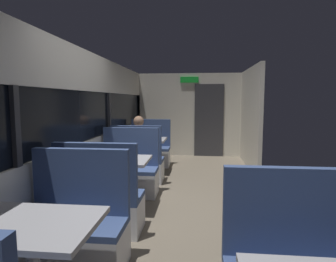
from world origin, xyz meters
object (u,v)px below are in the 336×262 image
(bench_near_window_facing_entry, at_px, (76,233))
(dining_table_mid_window, at_px, (117,166))
(dining_table_near_window, at_px, (31,237))
(bench_mid_window_facing_end, at_px, (101,205))
(coffee_cup_primary, at_px, (131,154))
(bench_mid_window_facing_entry, at_px, (129,175))
(bench_far_window_facing_entry, at_px, (150,152))
(dining_table_far_window, at_px, (145,143))
(bench_far_window_facing_end, at_px, (138,165))
(seated_passenger, at_px, (139,153))

(bench_near_window_facing_entry, xyz_separation_m, dining_table_mid_window, (0.00, 1.42, 0.31))
(dining_table_near_window, relative_size, bench_mid_window_facing_end, 0.82)
(coffee_cup_primary, bearing_deg, bench_mid_window_facing_entry, 106.99)
(dining_table_near_window, height_order, coffee_cup_primary, coffee_cup_primary)
(bench_far_window_facing_entry, bearing_deg, dining_table_far_window, -90.00)
(bench_mid_window_facing_entry, height_order, bench_far_window_facing_end, same)
(bench_mid_window_facing_entry, bearing_deg, bench_far_window_facing_end, 90.00)
(bench_near_window_facing_entry, height_order, dining_table_far_window, bench_near_window_facing_entry)
(dining_table_far_window, bearing_deg, bench_far_window_facing_end, -90.00)
(dining_table_far_window, xyz_separation_m, coffee_cup_primary, (0.17, -1.98, 0.15))
(bench_mid_window_facing_end, xyz_separation_m, coffee_cup_primary, (0.17, 0.83, 0.46))
(bench_mid_window_facing_end, distance_m, bench_far_window_facing_entry, 3.52)
(bench_mid_window_facing_end, relative_size, bench_far_window_facing_end, 1.00)
(dining_table_mid_window, relative_size, bench_mid_window_facing_entry, 0.82)
(dining_table_far_window, bearing_deg, coffee_cup_primary, -85.02)
(bench_mid_window_facing_end, relative_size, bench_far_window_facing_entry, 1.00)
(bench_far_window_facing_end, distance_m, coffee_cup_primary, 1.38)
(bench_mid_window_facing_entry, distance_m, coffee_cup_primary, 0.75)
(coffee_cup_primary, bearing_deg, bench_far_window_facing_end, 97.66)
(dining_table_near_window, xyz_separation_m, bench_far_window_facing_end, (0.00, 3.54, -0.31))
(bench_far_window_facing_entry, bearing_deg, coffee_cup_primary, -86.31)
(bench_far_window_facing_entry, bearing_deg, dining_table_mid_window, -90.00)
(bench_far_window_facing_end, bearing_deg, seated_passenger, 90.00)
(bench_far_window_facing_end, bearing_deg, coffee_cup_primary, -82.34)
(bench_near_window_facing_entry, xyz_separation_m, bench_far_window_facing_end, (0.00, 2.84, 0.00))
(bench_mid_window_facing_end, height_order, coffee_cup_primary, bench_mid_window_facing_end)
(coffee_cup_primary, bearing_deg, dining_table_far_window, 94.98)
(dining_table_near_window, relative_size, bench_far_window_facing_end, 0.82)
(dining_table_mid_window, height_order, coffee_cup_primary, coffee_cup_primary)
(bench_mid_window_facing_entry, relative_size, coffee_cup_primary, 12.22)
(bench_mid_window_facing_entry, xyz_separation_m, coffee_cup_primary, (0.17, -0.57, 0.46))
(bench_near_window_facing_entry, relative_size, seated_passenger, 0.87)
(coffee_cup_primary, bearing_deg, seated_passenger, 97.26)
(dining_table_far_window, distance_m, bench_far_window_facing_entry, 0.77)
(bench_mid_window_facing_end, height_order, seated_passenger, seated_passenger)
(dining_table_mid_window, xyz_separation_m, coffee_cup_primary, (0.17, 0.13, 0.15))
(bench_mid_window_facing_end, height_order, bench_mid_window_facing_entry, same)
(bench_near_window_facing_entry, xyz_separation_m, coffee_cup_primary, (0.17, 1.55, 0.46))
(dining_table_mid_window, bearing_deg, bench_far_window_facing_entry, 90.00)
(dining_table_near_window, xyz_separation_m, dining_table_far_window, (0.00, 4.24, 0.00))
(seated_passenger, bearing_deg, bench_near_window_facing_entry, -90.00)
(dining_table_near_window, distance_m, dining_table_far_window, 4.24)
(seated_passenger, bearing_deg, bench_far_window_facing_end, -90.00)
(bench_far_window_facing_end, xyz_separation_m, seated_passenger, (0.00, 0.07, 0.21))
(bench_mid_window_facing_end, xyz_separation_m, seated_passenger, (0.00, 2.19, 0.21))
(bench_near_window_facing_entry, bearing_deg, bench_far_window_facing_entry, 90.00)
(dining_table_near_window, bearing_deg, bench_mid_window_facing_entry, 90.00)
(bench_mid_window_facing_end, bearing_deg, bench_far_window_facing_entry, 90.00)
(bench_far_window_facing_entry, height_order, coffee_cup_primary, bench_far_window_facing_entry)
(dining_table_far_window, bearing_deg, dining_table_mid_window, -90.00)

